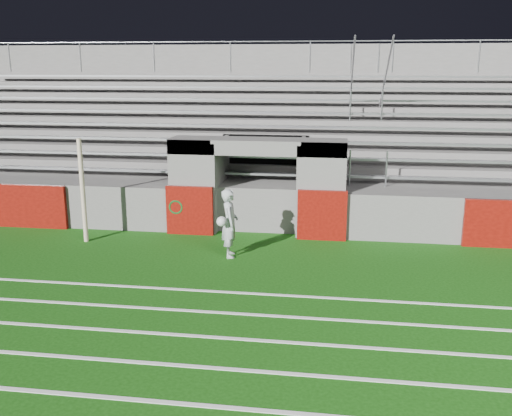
# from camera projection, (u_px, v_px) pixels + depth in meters

# --- Properties ---
(ground) EXTENTS (90.00, 90.00, 0.00)m
(ground) POSITION_uv_depth(u_px,v_px,m) (235.00, 275.00, 12.67)
(ground) COLOR #11450B
(ground) RESTS_ON ground
(field_post) EXTENTS (0.12, 0.12, 2.73)m
(field_post) POSITION_uv_depth(u_px,v_px,m) (83.00, 191.00, 14.78)
(field_post) COLOR beige
(field_post) RESTS_ON ground
(field_markings) EXTENTS (28.00, 8.09, 0.01)m
(field_markings) POSITION_uv_depth(u_px,v_px,m) (170.00, 403.00, 7.87)
(field_markings) COLOR white
(field_markings) RESTS_ON ground
(stadium_structure) EXTENTS (26.00, 8.48, 5.42)m
(stadium_structure) POSITION_uv_depth(u_px,v_px,m) (276.00, 155.00, 19.95)
(stadium_structure) COLOR #5A5755
(stadium_structure) RESTS_ON ground
(goalkeeper_with_ball) EXTENTS (0.52, 0.78, 1.68)m
(goalkeeper_with_ball) POSITION_uv_depth(u_px,v_px,m) (230.00, 223.00, 13.72)
(goalkeeper_with_ball) COLOR #A7ADB1
(goalkeeper_with_ball) RESTS_ON ground
(hose_coil) EXTENTS (0.55, 0.14, 0.55)m
(hose_coil) POSITION_uv_depth(u_px,v_px,m) (176.00, 207.00, 15.60)
(hose_coil) COLOR #0B3A12
(hose_coil) RESTS_ON ground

